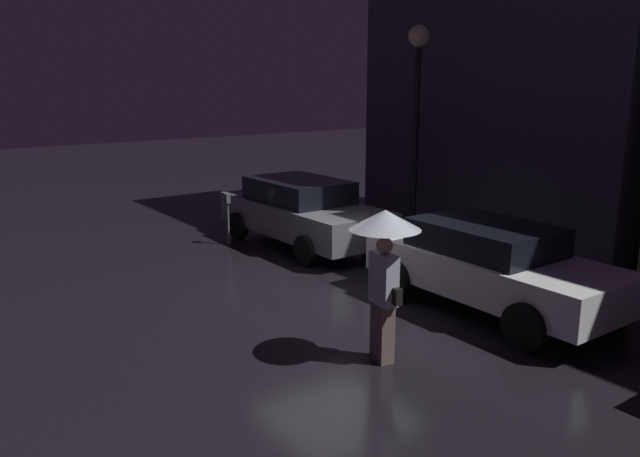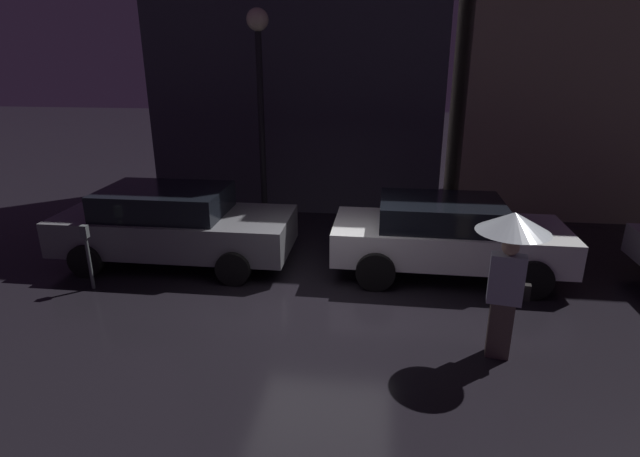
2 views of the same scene
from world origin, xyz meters
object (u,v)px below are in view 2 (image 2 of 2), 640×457
at_px(parked_car_grey, 174,224).
at_px(pedestrian_with_umbrella, 510,250).
at_px(parked_car_white, 446,235).
at_px(street_lamp_near, 260,73).
at_px(parking_meter, 87,250).

height_order(parked_car_grey, pedestrian_with_umbrella, pedestrian_with_umbrella).
relative_size(parked_car_white, street_lamp_near, 0.88).
height_order(parked_car_white, street_lamp_near, street_lamp_near).
height_order(parked_car_grey, street_lamp_near, street_lamp_near).
xyz_separation_m(pedestrian_with_umbrella, street_lamp_near, (-4.43, 4.92, 1.99)).
bearing_deg(pedestrian_with_umbrella, parking_meter, -0.91).
distance_m(parked_car_grey, parking_meter, 1.71).
xyz_separation_m(parked_car_white, pedestrian_with_umbrella, (0.44, -2.75, 0.80)).
bearing_deg(parked_car_grey, street_lamp_near, 59.85).
distance_m(pedestrian_with_umbrella, parking_meter, 6.91).
distance_m(parked_car_grey, parked_car_white, 5.30).
bearing_deg(street_lamp_near, parked_car_white, -28.50).
distance_m(parked_car_white, parking_meter, 6.46).
height_order(parked_car_grey, parking_meter, parked_car_grey).
relative_size(parked_car_grey, parked_car_white, 1.07).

